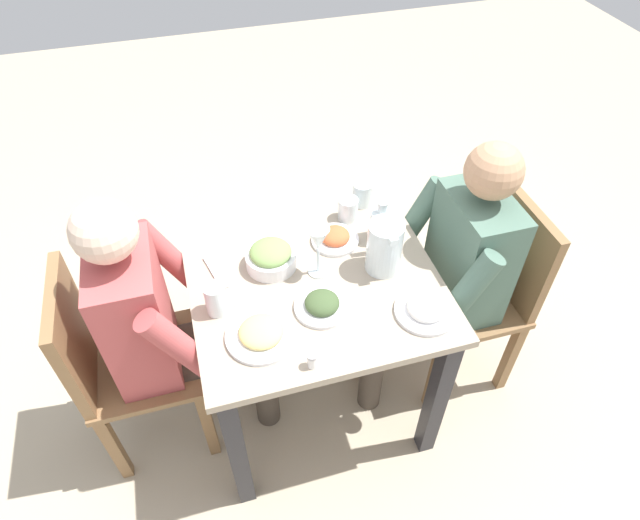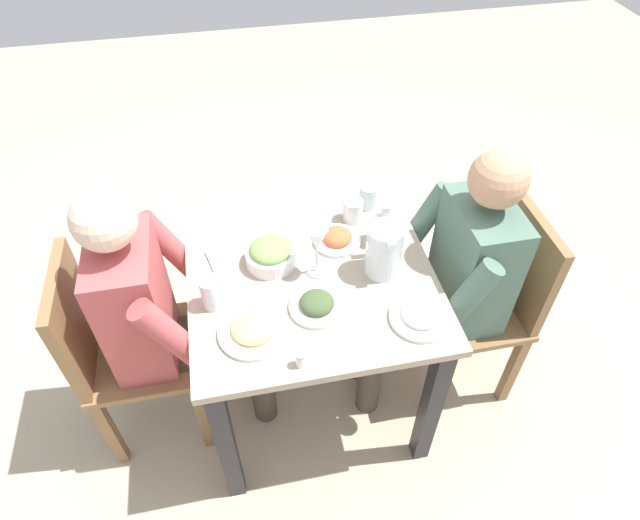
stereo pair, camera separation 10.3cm
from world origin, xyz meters
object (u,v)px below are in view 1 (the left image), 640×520
object	(u,v)px
diner_far	(168,321)
wine_glass	(318,241)
plate_yoghurt	(426,309)
water_pitcher	(384,247)
plate_fries	(261,333)
chair_near	(486,286)
plate_rice_curry	(335,237)
diner_near	(445,271)
water_glass_far_left	(362,194)
salt_shaker	(312,360)
dining_table	(312,300)
plate_dolmas	(322,304)
oil_carafe	(381,226)
chair_far	(117,360)
water_glass_center	(348,209)
water_glass_far_right	(216,299)
salad_bowl	(271,257)

from	to	relation	value
diner_far	wine_glass	size ratio (longest dim) A/B	5.96
plate_yoghurt	wine_glass	bearing A→B (deg)	45.80
water_pitcher	plate_fries	world-z (taller)	water_pitcher
chair_near	plate_yoghurt	size ratio (longest dim) A/B	4.39
plate_rice_curry	diner_near	bearing A→B (deg)	-112.63
plate_fries	water_glass_far_left	size ratio (longest dim) A/B	2.36
water_pitcher	water_glass_far_left	world-z (taller)	water_pitcher
salt_shaker	water_pitcher	bearing A→B (deg)	-46.39
salt_shaker	dining_table	bearing A→B (deg)	-15.18
plate_dolmas	oil_carafe	size ratio (longest dim) A/B	1.10
plate_yoghurt	salt_shaker	world-z (taller)	salt_shaker
wine_glass	diner_far	bearing A→B (deg)	88.54
plate_rice_curry	chair_near	bearing A→B (deg)	-105.17
dining_table	water_glass_far_left	xyz separation A→B (m)	(0.31, -0.29, 0.19)
wine_glass	salt_shaker	bearing A→B (deg)	161.66
chair_far	water_glass_center	size ratio (longest dim) A/B	9.92
plate_dolmas	water_glass_far_left	xyz separation A→B (m)	(0.47, -0.30, 0.03)
diner_near	water_pitcher	xyz separation A→B (m)	(-0.01, 0.26, 0.20)
diner_far	dining_table	bearing A→B (deg)	-91.90
dining_table	chair_near	world-z (taller)	chair_near
diner_far	plate_yoghurt	size ratio (longest dim) A/B	5.87
chair_near	water_glass_far_right	world-z (taller)	chair_near
plate_dolmas	water_glass_center	world-z (taller)	water_glass_center
water_pitcher	wine_glass	distance (m)	0.23
plate_yoghurt	plate_rice_curry	bearing A→B (deg)	24.15
dining_table	plate_fries	size ratio (longest dim) A/B	3.76
plate_dolmas	diner_near	bearing A→B (deg)	-75.74
dining_table	plate_fries	distance (m)	0.34
plate_dolmas	water_pitcher	bearing A→B (deg)	-64.39
plate_dolmas	chair_near	bearing A→B (deg)	-79.70
chair_near	plate_dolmas	bearing A→B (deg)	100.30
salad_bowl	wine_glass	distance (m)	0.19
diner_far	plate_fries	bearing A→B (deg)	-129.32
plate_fries	chair_near	bearing A→B (deg)	-78.53
dining_table	diner_near	world-z (taller)	diner_near
oil_carafe	water_glass_far_left	bearing A→B (deg)	-0.95
diner_near	dining_table	bearing A→B (deg)	86.78
diner_far	plate_fries	world-z (taller)	diner_far
plate_yoghurt	water_glass_far_left	distance (m)	0.58
plate_rice_curry	salt_shaker	distance (m)	0.54
plate_dolmas	plate_yoghurt	world-z (taller)	same
water_glass_center	wine_glass	xyz separation A→B (m)	(-0.24, 0.18, 0.10)
water_pitcher	oil_carafe	size ratio (longest dim) A/B	1.16
plate_rice_curry	plate_dolmas	xyz separation A→B (m)	(-0.29, 0.13, 0.00)
plate_yoghurt	wine_glass	xyz separation A→B (m)	(0.27, 0.28, 0.12)
plate_dolmas	wine_glass	distance (m)	0.21
water_glass_center	plate_fries	bearing A→B (deg)	136.92
chair_near	diner_near	size ratio (longest dim) A/B	0.75
dining_table	salad_bowl	xyz separation A→B (m)	(0.07, 0.12, 0.18)
water_glass_far_left	plate_yoghurt	bearing A→B (deg)	-178.61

